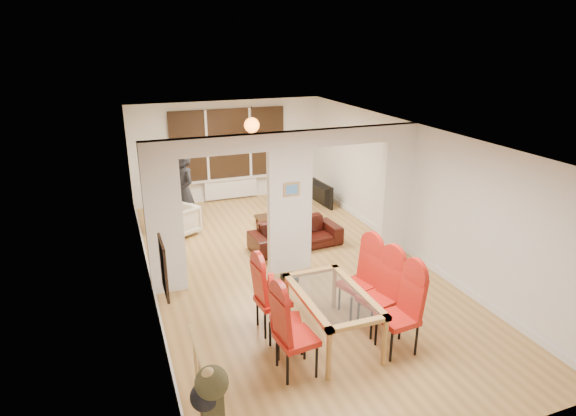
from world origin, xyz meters
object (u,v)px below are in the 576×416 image
dining_chair_ra (398,313)px  dining_chair_rc (357,280)px  bottle (271,209)px  dining_chair_lc (273,296)px  dining_chair_rb (378,295)px  armchair (178,220)px  coffee_table (277,220)px  bowl (283,213)px  sofa (296,234)px  dining_table (332,317)px  dining_chair_lb (286,317)px  dining_chair_la (297,332)px  television (319,194)px  person (185,191)px

dining_chair_ra → dining_chair_rc: bearing=88.5°
dining_chair_ra → bottle: bearing=85.4°
dining_chair_lc → dining_chair_rb: 1.52m
dining_chair_rb → armchair: bearing=100.3°
dining_chair_lc → dining_chair_rb: dining_chair_rb is taller
dining_chair_ra → armchair: size_ratio=1.61×
dining_chair_rb → coffee_table: 4.56m
dining_chair_rb → bowl: bearing=73.2°
sofa → dining_table: bearing=-107.1°
dining_chair_rc → coffee_table: dining_chair_rc is taller
dining_chair_lb → bottle: (1.35, 4.64, -0.18)m
dining_chair_rc → coffee_table: size_ratio=1.25×
dining_chair_la → dining_chair_rc: 1.68m
coffee_table → dining_table: bearing=-99.6°
sofa → bowl: sofa is taller
sofa → coffee_table: sofa is taller
dining_chair_ra → television: size_ratio=1.14×
dining_chair_lc → dining_chair_rb: size_ratio=0.97×
dining_chair_rc → sofa: 2.74m
dining_chair_la → bottle: size_ratio=4.53×
dining_chair_ra → person: person is taller
dining_chair_la → bowl: bearing=65.7°
dining_table → dining_chair_rc: size_ratio=1.36×
dining_chair_ra → sofa: bearing=84.9°
dining_chair_ra → bowl: 5.10m
dining_chair_rc → dining_chair_la: bearing=-160.2°
coffee_table → bowl: size_ratio=4.60×
armchair → sofa: bearing=27.0°
television → dining_chair_lc: bearing=144.8°
bottle → dining_table: bearing=-98.1°
armchair → person: person is taller
bottle → dining_chair_ra: bearing=-89.2°
sofa → dining_chair_ra: bearing=-94.4°
dining_table → dining_chair_rc: (0.66, 0.49, 0.21)m
armchair → person: bearing=120.2°
dining_chair_rc → person: (-1.87, 4.61, 0.28)m
television → coffee_table: television is taller
dining_table → bowl: dining_table is taller
person → dining_chair_ra: bearing=-0.4°
person → dining_chair_la: bearing=-14.4°
dining_chair_lc → person: (-0.52, 4.56, 0.30)m
sofa → dining_chair_lb: bearing=-118.3°
armchair → dining_chair_lb: bearing=-19.0°
dining_chair_la → bottle: dining_chair_la is taller
dining_chair_ra → armchair: 5.69m
sofa → dining_chair_rc: bearing=-95.8°
dining_table → coffee_table: (0.77, 4.55, -0.27)m
dining_table → sofa: (0.71, 3.21, -0.10)m
dining_chair_lc → bottle: bearing=66.2°
person → bottle: size_ratio=6.66×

